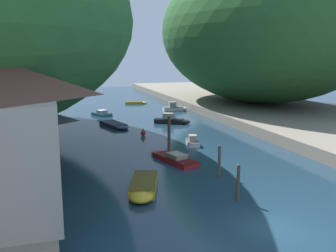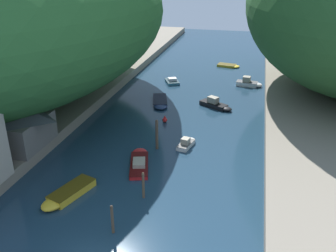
# 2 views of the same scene
# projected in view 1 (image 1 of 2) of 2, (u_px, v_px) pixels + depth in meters

# --- Properties ---
(water_surface) EXTENTS (130.00, 130.00, 0.00)m
(water_surface) POSITION_uv_depth(u_px,v_px,m) (144.00, 128.00, 48.72)
(water_surface) COLOR #1E384C
(water_surface) RESTS_ON ground
(right_bank) EXTENTS (22.00, 120.00, 1.22)m
(right_bank) POSITION_uv_depth(u_px,v_px,m) (291.00, 115.00, 55.07)
(right_bank) COLOR gray
(right_bank) RESTS_ON ground
(hillside_right) EXTENTS (32.38, 45.33, 24.66)m
(hillside_right) POSITION_uv_depth(u_px,v_px,m) (260.00, 30.00, 63.63)
(hillside_right) COLOR #285628
(hillside_right) RESTS_ON right_bank
(boathouse_shed) EXTENTS (7.82, 6.53, 4.96)m
(boathouse_shed) POSITION_uv_depth(u_px,v_px,m) (6.00, 130.00, 28.30)
(boathouse_shed) COLOR slate
(boathouse_shed) RESTS_ON left_bank
(boat_moored_right) EXTENTS (3.35, 6.45, 0.79)m
(boat_moored_right) POSITION_uv_depth(u_px,v_px,m) (172.00, 157.00, 33.92)
(boat_moored_right) COLOR red
(boat_moored_right) RESTS_ON water_surface
(boat_navy_launch) EXTENTS (3.48, 6.25, 0.51)m
(boat_navy_launch) POSITION_uv_depth(u_px,v_px,m) (116.00, 125.00, 49.42)
(boat_navy_launch) COLOR navy
(boat_navy_launch) RESTS_ON water_surface
(boat_open_rowboat) EXTENTS (3.40, 4.42, 0.90)m
(boat_open_rowboat) POSITION_uv_depth(u_px,v_px,m) (100.00, 114.00, 58.95)
(boat_open_rowboat) COLOR teal
(boat_open_rowboat) RESTS_ON water_surface
(boat_far_upstream) EXTENTS (1.84, 3.44, 1.10)m
(boat_far_upstream) POSITION_uv_depth(u_px,v_px,m) (192.00, 141.00, 39.81)
(boat_far_upstream) COLOR silver
(boat_far_upstream) RESTS_ON water_surface
(boat_near_quay) EXTENTS (3.33, 5.77, 0.70)m
(boat_near_quay) POSITION_uv_depth(u_px,v_px,m) (143.00, 188.00, 25.94)
(boat_near_quay) COLOR gold
(boat_near_quay) RESTS_ON water_surface
(boat_small_dinghy) EXTENTS (5.06, 3.77, 1.43)m
(boat_small_dinghy) POSITION_uv_depth(u_px,v_px,m) (172.00, 120.00, 52.01)
(boat_small_dinghy) COLOR black
(boat_small_dinghy) RESTS_ON water_surface
(boat_far_right_bank) EXTENTS (4.53, 2.83, 0.41)m
(boat_far_right_bank) POSITION_uv_depth(u_px,v_px,m) (137.00, 103.00, 73.08)
(boat_far_right_bank) COLOR gold
(boat_far_right_bank) RESTS_ON water_surface
(boat_white_cruiser) EXTENTS (4.32, 2.14, 1.54)m
(boat_white_cruiser) POSITION_uv_depth(u_px,v_px,m) (175.00, 108.00, 63.56)
(boat_white_cruiser) COLOR white
(boat_white_cruiser) RESTS_ON water_surface
(mooring_post_nearest) EXTENTS (0.22, 0.22, 2.48)m
(mooring_post_nearest) POSITION_uv_depth(u_px,v_px,m) (238.00, 182.00, 24.31)
(mooring_post_nearest) COLOR #4C3D2D
(mooring_post_nearest) RESTS_ON water_surface
(mooring_post_second) EXTENTS (0.23, 0.23, 2.54)m
(mooring_post_second) POSITION_uv_depth(u_px,v_px,m) (219.00, 161.00, 29.16)
(mooring_post_second) COLOR brown
(mooring_post_second) RESTS_ON water_surface
(mooring_post_fourth) EXTENTS (0.31, 0.31, 3.45)m
(mooring_post_fourth) POSITION_uv_depth(u_px,v_px,m) (169.00, 133.00, 37.31)
(mooring_post_fourth) COLOR #4C3D2D
(mooring_post_fourth) RESTS_ON water_surface
(channel_buoy_near) EXTENTS (0.61, 0.61, 0.92)m
(channel_buoy_near) POSITION_uv_depth(u_px,v_px,m) (143.00, 133.00, 44.14)
(channel_buoy_near) COLOR red
(channel_buoy_near) RESTS_ON water_surface
(person_on_quay) EXTENTS (0.34, 0.43, 1.69)m
(person_on_quay) POSITION_uv_depth(u_px,v_px,m) (46.00, 147.00, 29.75)
(person_on_quay) COLOR #282D3D
(person_on_quay) RESTS_ON left_bank
(person_by_boathouse) EXTENTS (0.23, 0.38, 1.69)m
(person_by_boathouse) POSITION_uv_depth(u_px,v_px,m) (34.00, 167.00, 24.41)
(person_by_boathouse) COLOR #282D3D
(person_by_boathouse) RESTS_ON left_bank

